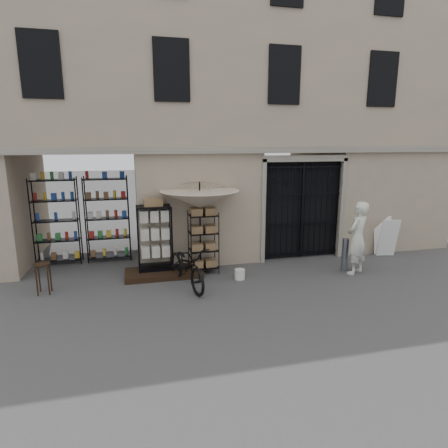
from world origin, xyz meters
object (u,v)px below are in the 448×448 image
object	(u,v)px
steel_bollard	(345,255)
easel_sign	(386,237)
bicycle	(187,286)
display_cabinet	(155,241)
wire_rack	(203,243)
white_bucket	(240,274)
wooden_stool	(44,278)
market_umbrella	(200,195)
shopkeeper	(355,273)

from	to	relation	value
steel_bollard	easel_sign	size ratio (longest dim) A/B	0.77
steel_bollard	bicycle	bearing A→B (deg)	-178.51
display_cabinet	wire_rack	world-z (taller)	display_cabinet
wire_rack	steel_bollard	distance (m)	3.87
display_cabinet	bicycle	size ratio (longest dim) A/B	0.92
bicycle	easel_sign	world-z (taller)	easel_sign
white_bucket	wooden_stool	bearing A→B (deg)	177.95
market_umbrella	display_cabinet	bearing A→B (deg)	173.98
wooden_stool	shopkeeper	distance (m)	7.84
steel_bollard	shopkeeper	size ratio (longest dim) A/B	0.46
market_umbrella	shopkeeper	distance (m)	4.67
white_bucket	steel_bollard	xyz separation A→B (m)	(2.96, -0.06, 0.32)
white_bucket	wooden_stool	distance (m)	4.69
steel_bollard	market_umbrella	bearing A→B (deg)	168.17
bicycle	shopkeeper	world-z (taller)	bicycle
market_umbrella	wire_rack	bearing A→B (deg)	-4.97
market_umbrella	shopkeeper	xyz separation A→B (m)	(4.02, -1.07, -2.12)
wooden_stool	white_bucket	bearing A→B (deg)	-2.05
bicycle	wooden_stool	bearing A→B (deg)	159.46
display_cabinet	shopkeeper	distance (m)	5.42
shopkeeper	easel_sign	bearing A→B (deg)	-175.65
market_umbrella	wooden_stool	size ratio (longest dim) A/B	4.02
wire_rack	wooden_stool	xyz separation A→B (m)	(-3.88, -0.58, -0.43)
display_cabinet	wooden_stool	distance (m)	2.75
market_umbrella	bicycle	world-z (taller)	market_umbrella
wire_rack	bicycle	size ratio (longest dim) A/B	0.84
white_bucket	display_cabinet	bearing A→B (deg)	157.13
shopkeeper	white_bucket	bearing A→B (deg)	-35.57
market_umbrella	easel_sign	bearing A→B (deg)	1.49
wire_rack	steel_bollard	xyz separation A→B (m)	(3.77, -0.80, -0.37)
shopkeeper	easel_sign	xyz separation A→B (m)	(1.80, 1.22, 0.61)
display_cabinet	white_bucket	distance (m)	2.39
bicycle	wooden_stool	xyz separation A→B (m)	(-3.29, 0.34, 0.39)
market_umbrella	white_bucket	distance (m)	2.31
shopkeeper	bicycle	bearing A→B (deg)	-31.66
wire_rack	bicycle	bearing A→B (deg)	-120.73
market_umbrella	wooden_stool	xyz separation A→B (m)	(-3.80, -0.58, -1.74)
shopkeeper	wire_rack	bearing A→B (deg)	-44.86
market_umbrella	shopkeeper	world-z (taller)	market_umbrella
wooden_stool	bicycle	bearing A→B (deg)	-5.84
wire_rack	shopkeeper	bearing A→B (deg)	-13.18
display_cabinet	shopkeeper	xyz separation A→B (m)	(5.21, -1.19, -0.92)
wire_rack	market_umbrella	world-z (taller)	market_umbrella
easel_sign	shopkeeper	bearing A→B (deg)	-135.78
bicycle	steel_bollard	xyz separation A→B (m)	(4.35, 0.11, 0.45)
display_cabinet	wooden_stool	world-z (taller)	display_cabinet
bicycle	market_umbrella	bearing A→B (deg)	46.60
display_cabinet	easel_sign	distance (m)	7.01
wooden_stool	steel_bollard	distance (m)	7.65
wooden_stool	shopkeeper	size ratio (longest dim) A/B	0.37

